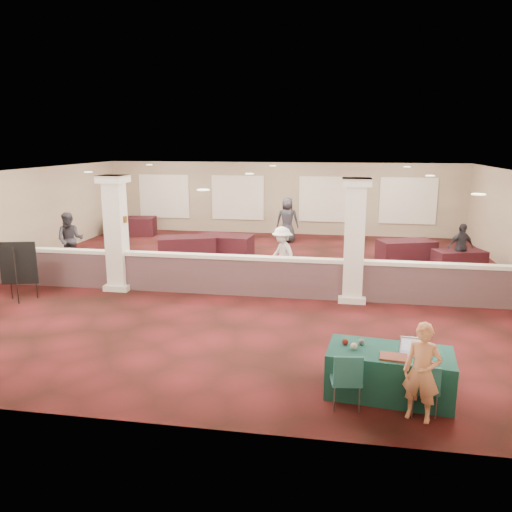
% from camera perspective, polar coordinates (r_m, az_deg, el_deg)
% --- Properties ---
extents(ground, '(16.00, 16.00, 0.00)m').
position_cam_1_polar(ground, '(15.11, -0.70, -2.77)').
color(ground, '#4E1315').
rests_on(ground, ground).
extents(wall_back, '(16.00, 0.04, 3.20)m').
position_cam_1_polar(wall_back, '(22.60, 2.92, 6.59)').
color(wall_back, gray).
rests_on(wall_back, ground).
extents(wall_front, '(16.00, 0.04, 3.20)m').
position_cam_1_polar(wall_front, '(7.26, -12.13, -7.39)').
color(wall_front, gray).
rests_on(wall_front, ground).
extents(wall_left, '(0.04, 16.00, 3.20)m').
position_cam_1_polar(wall_left, '(17.98, -26.74, 3.60)').
color(wall_left, gray).
rests_on(wall_left, ground).
extents(ceiling, '(16.00, 16.00, 0.02)m').
position_cam_1_polar(ceiling, '(14.57, -0.74, 9.44)').
color(ceiling, white).
rests_on(ceiling, wall_back).
extents(partition_wall, '(15.60, 0.28, 1.10)m').
position_cam_1_polar(partition_wall, '(13.54, -1.84, -2.15)').
color(partition_wall, brown).
rests_on(partition_wall, ground).
extents(column_left, '(0.72, 0.72, 3.20)m').
position_cam_1_polar(column_left, '(14.40, -15.68, 2.65)').
color(column_left, silver).
rests_on(column_left, ground).
extents(column_right, '(0.72, 0.72, 3.20)m').
position_cam_1_polar(column_right, '(13.05, 11.16, 1.86)').
color(column_right, silver).
rests_on(column_right, ground).
extents(sconce_left, '(0.12, 0.12, 0.18)m').
position_cam_1_polar(sconce_left, '(14.46, -16.77, 4.08)').
color(sconce_left, brown).
rests_on(sconce_left, column_left).
extents(sconce_right, '(0.12, 0.12, 0.18)m').
position_cam_1_polar(sconce_right, '(14.22, -14.74, 4.07)').
color(sconce_right, brown).
rests_on(sconce_right, column_left).
extents(near_table, '(2.10, 1.22, 0.77)m').
position_cam_1_polar(near_table, '(8.69, 14.96, -12.76)').
color(near_table, '#103C36').
rests_on(near_table, ground).
extents(conf_chair_main, '(0.45, 0.45, 0.84)m').
position_cam_1_polar(conf_chair_main, '(8.19, 18.70, -13.82)').
color(conf_chair_main, '#1E5258').
rests_on(conf_chair_main, ground).
extents(conf_chair_side, '(0.53, 0.53, 0.93)m').
position_cam_1_polar(conf_chair_side, '(8.04, 10.32, -13.37)').
color(conf_chair_side, '#1E5258').
rests_on(conf_chair_side, ground).
extents(easel_board, '(0.91, 0.54, 1.58)m').
position_cam_1_polar(easel_board, '(14.29, -25.51, -0.80)').
color(easel_board, black).
rests_on(easel_board, ground).
extents(woman, '(0.64, 0.53, 1.52)m').
position_cam_1_polar(woman, '(7.96, 18.44, -12.50)').
color(woman, '#F58A6A').
rests_on(woman, ground).
extents(far_table_front_left, '(2.23, 1.65, 0.81)m').
position_cam_1_polar(far_table_front_left, '(17.91, -7.96, 0.94)').
color(far_table_front_left, black).
rests_on(far_table_front_left, ground).
extents(far_table_front_center, '(2.00, 1.15, 0.77)m').
position_cam_1_polar(far_table_front_center, '(18.16, -3.52, 1.15)').
color(far_table_front_center, black).
rests_on(far_table_front_center, ground).
extents(far_table_front_right, '(1.76, 1.24, 0.65)m').
position_cam_1_polar(far_table_front_right, '(17.53, 22.18, -0.44)').
color(far_table_front_right, black).
rests_on(far_table_front_right, ground).
extents(far_table_back_left, '(2.11, 1.29, 0.80)m').
position_cam_1_polar(far_table_back_left, '(23.01, -13.89, 3.33)').
color(far_table_back_left, black).
rests_on(far_table_back_left, ground).
extents(far_table_back_center, '(2.04, 1.27, 0.77)m').
position_cam_1_polar(far_table_back_center, '(18.35, -3.44, 1.27)').
color(far_table_back_center, black).
rests_on(far_table_back_center, ground).
extents(far_table_back_right, '(2.10, 1.51, 0.77)m').
position_cam_1_polar(far_table_back_right, '(18.05, 16.77, 0.53)').
color(far_table_back_right, black).
rests_on(far_table_back_right, ground).
extents(attendee_a, '(0.98, 0.72, 1.81)m').
position_cam_1_polar(attendee_a, '(17.71, -20.47, 1.76)').
color(attendee_a, black).
rests_on(attendee_a, ground).
extents(attendee_b, '(1.05, 1.13, 1.66)m').
position_cam_1_polar(attendee_b, '(14.77, 3.00, 0.17)').
color(attendee_b, silver).
rests_on(attendee_b, ground).
extents(attendee_c, '(1.00, 0.75, 1.54)m').
position_cam_1_polar(attendee_c, '(17.36, 22.36, 0.94)').
color(attendee_c, black).
rests_on(attendee_c, ground).
extents(attendee_d, '(0.93, 0.51, 1.87)m').
position_cam_1_polar(attendee_d, '(20.65, 3.61, 4.12)').
color(attendee_d, black).
rests_on(attendee_d, ground).
extents(laptop_base, '(0.37, 0.28, 0.02)m').
position_cam_1_polar(laptop_base, '(8.49, 17.26, -10.64)').
color(laptop_base, '#BBBBC0').
rests_on(laptop_base, near_table).
extents(laptop_screen, '(0.35, 0.05, 0.23)m').
position_cam_1_polar(laptop_screen, '(8.55, 17.31, -9.55)').
color(laptop_screen, '#BBBBC0').
rests_on(laptop_screen, near_table).
extents(screen_glow, '(0.31, 0.04, 0.20)m').
position_cam_1_polar(screen_glow, '(8.55, 17.30, -9.67)').
color(screen_glow, silver).
rests_on(screen_glow, near_table).
extents(knitting, '(0.45, 0.36, 0.03)m').
position_cam_1_polar(knitting, '(8.29, 15.44, -11.06)').
color(knitting, '#AD371B').
rests_on(knitting, near_table).
extents(yarn_cream, '(0.12, 0.12, 0.12)m').
position_cam_1_polar(yarn_cream, '(8.43, 11.13, -10.08)').
color(yarn_cream, beige).
rests_on(yarn_cream, near_table).
extents(yarn_red, '(0.11, 0.11, 0.11)m').
position_cam_1_polar(yarn_red, '(8.59, 10.16, -9.63)').
color(yarn_red, maroon).
rests_on(yarn_red, near_table).
extents(yarn_grey, '(0.11, 0.11, 0.11)m').
position_cam_1_polar(yarn_grey, '(8.64, 11.97, -9.56)').
color(yarn_grey, '#4F4F54').
rests_on(yarn_grey, near_table).
extents(scissors, '(0.13, 0.05, 0.01)m').
position_cam_1_polar(scissors, '(8.29, 19.87, -11.44)').
color(scissors, red).
rests_on(scissors, near_table).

